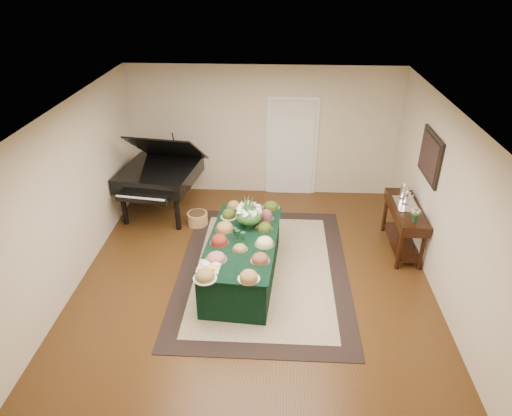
# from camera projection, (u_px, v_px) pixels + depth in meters

# --- Properties ---
(ground) EXTENTS (6.00, 6.00, 0.00)m
(ground) POSITION_uv_depth(u_px,v_px,m) (255.00, 274.00, 7.38)
(ground) COLOR black
(ground) RESTS_ON ground
(area_rug) EXTENTS (2.73, 3.82, 0.01)m
(area_rug) POSITION_uv_depth(u_px,v_px,m) (263.00, 269.00, 7.47)
(area_rug) COLOR black
(area_rug) RESTS_ON ground
(kitchen_doorway) EXTENTS (1.05, 0.07, 2.10)m
(kitchen_doorway) POSITION_uv_depth(u_px,v_px,m) (292.00, 148.00, 9.46)
(kitchen_doorway) COLOR white
(kitchen_doorway) RESTS_ON ground
(buffet_table) EXTENTS (1.19, 2.25, 0.72)m
(buffet_table) POSITION_uv_depth(u_px,v_px,m) (243.00, 259.00, 7.12)
(buffet_table) COLOR black
(buffet_table) RESTS_ON ground
(food_platters) EXTENTS (1.14, 2.32, 0.13)m
(food_platters) POSITION_uv_depth(u_px,v_px,m) (242.00, 235.00, 6.97)
(food_platters) COLOR #B4BEB4
(food_platters) RESTS_ON buffet_table
(cutting_board) EXTENTS (0.33, 0.33, 0.10)m
(cutting_board) POSITION_uv_depth(u_px,v_px,m) (209.00, 264.00, 6.32)
(cutting_board) COLOR tan
(cutting_board) RESTS_ON buffet_table
(green_goblets) EXTENTS (0.21, 0.19, 0.18)m
(green_goblets) POSITION_uv_depth(u_px,v_px,m) (238.00, 235.00, 6.88)
(green_goblets) COLOR #14331D
(green_goblets) RESTS_ON buffet_table
(floral_centerpiece) EXTENTS (0.43, 0.43, 0.43)m
(floral_centerpiece) POSITION_uv_depth(u_px,v_px,m) (249.00, 213.00, 7.15)
(floral_centerpiece) COLOR #14331D
(floral_centerpiece) RESTS_ON buffet_table
(grand_piano) EXTENTS (1.65, 1.80, 1.69)m
(grand_piano) POSITION_uv_depth(u_px,v_px,m) (160.00, 174.00, 8.76)
(grand_piano) COLOR black
(grand_piano) RESTS_ON ground
(wicker_basket) EXTENTS (0.39, 0.39, 0.24)m
(wicker_basket) POSITION_uv_depth(u_px,v_px,m) (198.00, 219.00, 8.69)
(wicker_basket) COLOR #A97844
(wicker_basket) RESTS_ON ground
(mahogany_sideboard) EXTENTS (0.45, 1.41, 0.84)m
(mahogany_sideboard) POSITION_uv_depth(u_px,v_px,m) (405.00, 216.00, 7.71)
(mahogany_sideboard) COLOR black
(mahogany_sideboard) RESTS_ON ground
(tea_service) EXTENTS (0.34, 0.58, 0.30)m
(tea_service) POSITION_uv_depth(u_px,v_px,m) (405.00, 195.00, 7.71)
(tea_service) COLOR silver
(tea_service) RESTS_ON mahogany_sideboard
(pink_bouquet) EXTENTS (0.18, 0.18, 0.23)m
(pink_bouquet) POSITION_uv_depth(u_px,v_px,m) (416.00, 213.00, 7.11)
(pink_bouquet) COLOR #14331D
(pink_bouquet) RESTS_ON mahogany_sideboard
(wall_painting) EXTENTS (0.05, 0.95, 0.75)m
(wall_painting) POSITION_uv_depth(u_px,v_px,m) (430.00, 156.00, 7.17)
(wall_painting) COLOR black
(wall_painting) RESTS_ON ground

